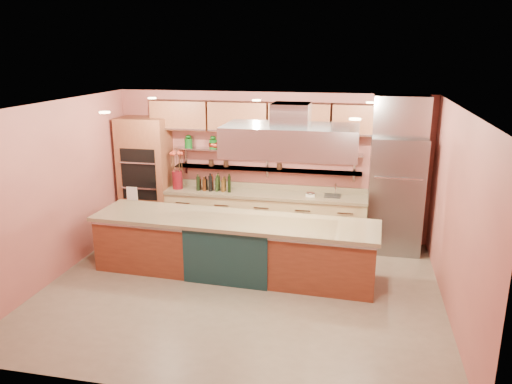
% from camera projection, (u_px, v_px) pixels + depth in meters
% --- Properties ---
extents(floor, '(6.00, 5.00, 0.02)m').
position_uv_depth(floor, '(240.00, 290.00, 7.67)').
color(floor, gray).
rests_on(floor, ground).
extents(ceiling, '(6.00, 5.00, 0.02)m').
position_uv_depth(ceiling, '(239.00, 106.00, 6.90)').
color(ceiling, black).
rests_on(ceiling, wall_back).
extents(wall_back, '(6.00, 0.04, 2.80)m').
position_uv_depth(wall_back, '(270.00, 165.00, 9.64)').
color(wall_back, '#B15E53').
rests_on(wall_back, floor).
extents(wall_front, '(6.00, 0.04, 2.80)m').
position_uv_depth(wall_front, '(180.00, 276.00, 4.93)').
color(wall_front, '#B15E53').
rests_on(wall_front, floor).
extents(wall_left, '(0.04, 5.00, 2.80)m').
position_uv_depth(wall_left, '(55.00, 191.00, 7.88)').
color(wall_left, '#B15E53').
rests_on(wall_left, floor).
extents(wall_right, '(0.04, 5.00, 2.80)m').
position_uv_depth(wall_right, '(457.00, 216.00, 6.69)').
color(wall_right, '#B15E53').
rests_on(wall_right, floor).
extents(oven_stack, '(0.95, 0.64, 2.30)m').
position_uv_depth(oven_stack, '(146.00, 176.00, 9.89)').
color(oven_stack, '#955536').
rests_on(oven_stack, floor).
extents(refrigerator, '(0.95, 0.72, 2.10)m').
position_uv_depth(refrigerator, '(395.00, 195.00, 8.93)').
color(refrigerator, gray).
rests_on(refrigerator, floor).
extents(back_counter, '(3.84, 0.64, 0.93)m').
position_uv_depth(back_counter, '(265.00, 216.00, 9.62)').
color(back_counter, tan).
rests_on(back_counter, floor).
extents(wall_shelf_lower, '(3.60, 0.26, 0.03)m').
position_uv_depth(wall_shelf_lower, '(266.00, 169.00, 9.54)').
color(wall_shelf_lower, '#B2B6BA').
rests_on(wall_shelf_lower, wall_back).
extents(wall_shelf_upper, '(3.60, 0.26, 0.03)m').
position_uv_depth(wall_shelf_upper, '(267.00, 151.00, 9.44)').
color(wall_shelf_upper, '#B2B6BA').
rests_on(wall_shelf_upper, wall_back).
extents(upper_cabinets, '(4.60, 0.36, 0.55)m').
position_uv_depth(upper_cabinets, '(269.00, 117.00, 9.21)').
color(upper_cabinets, '#955536').
rests_on(upper_cabinets, wall_back).
extents(range_hood, '(2.00, 1.00, 0.45)m').
position_uv_depth(range_hood, '(291.00, 140.00, 7.46)').
color(range_hood, '#B2B6BA').
rests_on(range_hood, ceiling).
extents(ceiling_downlights, '(4.00, 2.80, 0.02)m').
position_uv_depth(ceiling_downlights, '(242.00, 107.00, 7.10)').
color(ceiling_downlights, '#FFE5A5').
rests_on(ceiling_downlights, ceiling).
extents(island, '(4.56, 1.17, 0.94)m').
position_uv_depth(island, '(234.00, 246.00, 8.12)').
color(island, brown).
rests_on(island, floor).
extents(flower_vase, '(0.25, 0.25, 0.35)m').
position_uv_depth(flower_vase, '(177.00, 180.00, 9.74)').
color(flower_vase, maroon).
rests_on(flower_vase, back_counter).
extents(oil_bottle_cluster, '(0.75, 0.22, 0.24)m').
position_uv_depth(oil_bottle_cluster, '(214.00, 185.00, 9.61)').
color(oil_bottle_cluster, black).
rests_on(oil_bottle_cluster, back_counter).
extents(kitchen_scale, '(0.20, 0.17, 0.09)m').
position_uv_depth(kitchen_scale, '(311.00, 194.00, 9.26)').
color(kitchen_scale, silver).
rests_on(kitchen_scale, back_counter).
extents(bar_faucet, '(0.04, 0.04, 0.25)m').
position_uv_depth(bar_faucet, '(336.00, 190.00, 9.24)').
color(bar_faucet, silver).
rests_on(bar_faucet, back_counter).
extents(copper_kettle, '(0.22, 0.22, 0.14)m').
position_uv_depth(copper_kettle, '(215.00, 145.00, 9.62)').
color(copper_kettle, '#B7402A').
rests_on(copper_kettle, wall_shelf_upper).
extents(green_canister, '(0.18, 0.18, 0.16)m').
position_uv_depth(green_canister, '(254.00, 146.00, 9.46)').
color(green_canister, '#104B15').
rests_on(green_canister, wall_shelf_upper).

